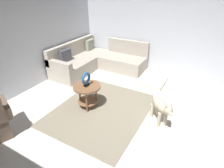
% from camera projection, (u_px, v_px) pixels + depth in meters
% --- Properties ---
extents(ground_plane, '(6.00, 6.00, 0.10)m').
position_uv_depth(ground_plane, '(127.00, 126.00, 3.75)').
color(ground_plane, silver).
extents(wall_back, '(6.00, 0.12, 2.70)m').
position_uv_depth(wall_back, '(15.00, 39.00, 4.33)').
color(wall_back, silver).
rests_on(wall_back, ground_plane).
extents(wall_right, '(0.12, 6.00, 2.70)m').
position_uv_depth(wall_right, '(172.00, 28.00, 5.33)').
color(wall_right, silver).
rests_on(wall_right, ground_plane).
extents(area_rug, '(2.30, 1.90, 0.01)m').
position_uv_depth(area_rug, '(102.00, 110.00, 4.14)').
color(area_rug, gray).
rests_on(area_rug, ground_plane).
extents(sectional_couch, '(2.20, 2.25, 0.88)m').
position_uv_depth(sectional_couch, '(97.00, 61.00, 5.97)').
color(sectional_couch, '#B2A899').
rests_on(sectional_couch, ground_plane).
extents(side_table, '(0.60, 0.60, 0.54)m').
position_uv_depth(side_table, '(87.00, 91.00, 4.07)').
color(side_table, brown).
rests_on(side_table, ground_plane).
extents(torus_sculpture, '(0.28, 0.08, 0.33)m').
position_uv_depth(torus_sculpture, '(86.00, 79.00, 3.93)').
color(torus_sculpture, black).
rests_on(torus_sculpture, side_table).
extents(dog_bed_mat, '(0.80, 0.60, 0.09)m').
position_uv_depth(dog_bed_mat, '(154.00, 81.00, 5.26)').
color(dog_bed_mat, beige).
rests_on(dog_bed_mat, ground_plane).
extents(dog, '(0.64, 0.63, 0.63)m').
position_uv_depth(dog, '(161.00, 107.00, 3.61)').
color(dog, beige).
rests_on(dog, ground_plane).
extents(dog_toy_rope, '(0.16, 0.09, 0.05)m').
position_uv_depth(dog_toy_rope, '(153.00, 102.00, 4.39)').
color(dog_toy_rope, green).
rests_on(dog_toy_rope, ground_plane).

